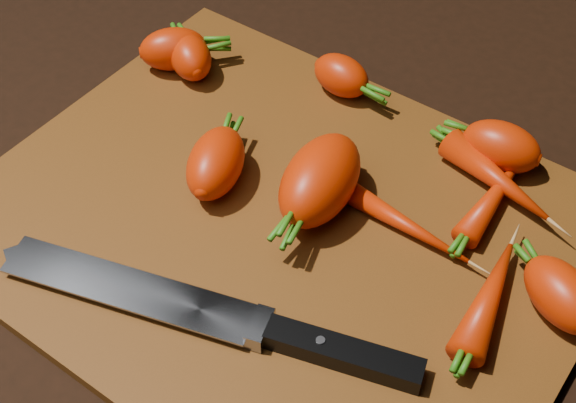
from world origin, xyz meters
The scene contains 14 objects.
ground centered at (0.00, 0.00, -0.01)m, with size 2.00×2.00×0.01m, color black.
cutting_board centered at (0.00, 0.00, 0.01)m, with size 0.50×0.40×0.01m, color brown.
carrot_0 centered at (-0.21, 0.11, 0.03)m, with size 0.07×0.04×0.04m, color red.
carrot_1 centered at (-0.19, 0.11, 0.03)m, with size 0.06×0.04×0.04m, color red.
carrot_2 centered at (0.01, 0.04, 0.04)m, with size 0.10×0.06×0.06m, color red.
carrot_3 centered at (-0.07, 0.01, 0.04)m, with size 0.08×0.05×0.05m, color red.
carrot_4 centered at (0.11, 0.17, 0.03)m, with size 0.07×0.04×0.04m, color red.
carrot_5 centered at (-0.05, 0.17, 0.03)m, with size 0.06×0.04×0.04m, color red.
carrot_6 centered at (0.22, 0.05, 0.03)m, with size 0.07×0.04×0.04m, color red.
carrot_7 centered at (0.13, 0.12, 0.02)m, with size 0.11×0.02×0.02m, color red.
carrot_8 centered at (0.09, 0.05, 0.02)m, with size 0.12×0.02×0.02m, color red.
carrot_9 centered at (0.18, 0.02, 0.03)m, with size 0.11×0.03×0.03m, color red.
carrot_10 centered at (0.13, 0.14, 0.03)m, with size 0.11×0.03×0.03m, color red.
knife centered at (-0.03, -0.12, 0.02)m, with size 0.33×0.12×0.02m.
Camera 1 is at (0.26, -0.35, 0.52)m, focal length 50.00 mm.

